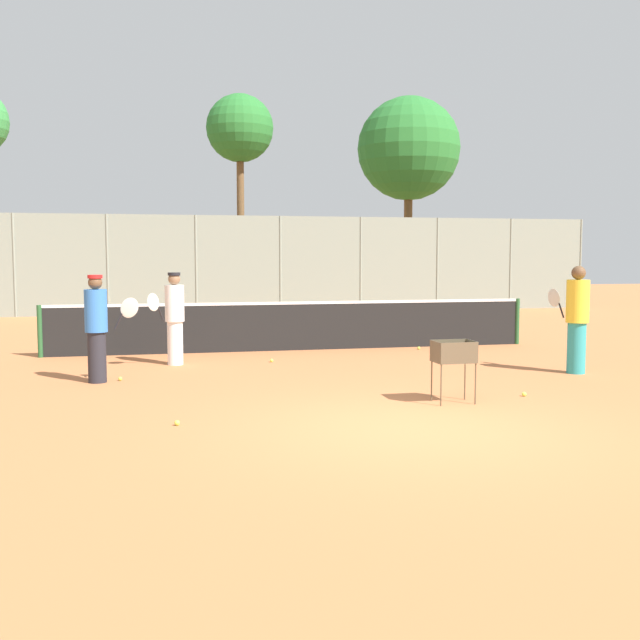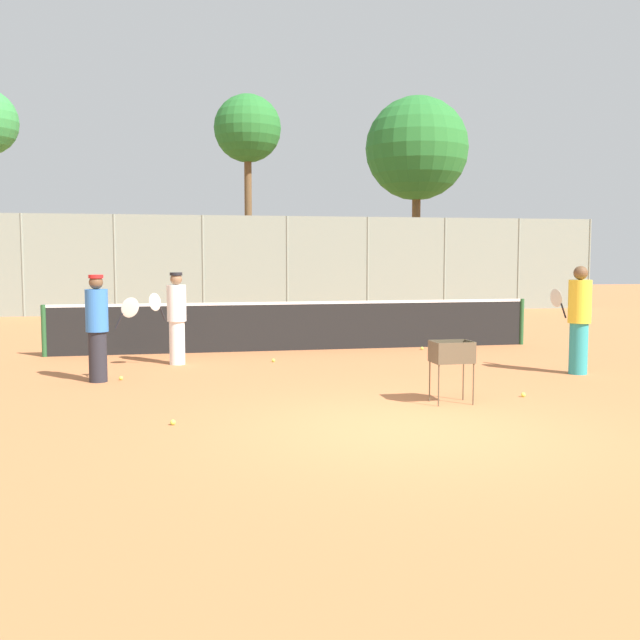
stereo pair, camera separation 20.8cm
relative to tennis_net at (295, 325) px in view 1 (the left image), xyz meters
The scene contains 17 objects.
ground_plane 7.65m from the tennis_net, 90.00° to the right, with size 80.00×80.00×0.00m, color #C67242.
tennis_net is the anchor object (origin of this frame).
back_fence 10.89m from the tennis_net, 90.00° to the left, with size 27.29×0.08×3.50m.
tree_2 18.52m from the tennis_net, 62.69° to the left, with size 4.48×4.48×8.97m.
tree_3 16.13m from the tennis_net, 87.92° to the left, with size 2.72×2.72×8.57m.
player_white_outfit 6.00m from the tennis_net, 44.97° to the right, with size 0.41×0.94×1.89m.
player_red_cap 3.13m from the tennis_net, 148.26° to the right, with size 0.73×0.70×1.75m.
player_yellow_shirt 5.20m from the tennis_net, 139.29° to the right, with size 0.91×0.36×1.76m.
ball_cart 6.34m from the tennis_net, 80.21° to the right, with size 0.56×0.41×0.88m.
tennis_ball_0 2.78m from the tennis_net, ahead, with size 0.07×0.07×0.07m, color #D1E54C.
tennis_ball_1 7.40m from the tennis_net, 112.08° to the right, with size 0.07×0.07×0.07m, color #D1E54C.
tennis_ball_2 3.34m from the tennis_net, 38.05° to the right, with size 0.07×0.07×0.07m, color #D1E54C.
tennis_ball_3 4.90m from the tennis_net, 137.50° to the right, with size 0.07×0.07×0.07m, color #D1E54C.
tennis_ball_4 1.95m from the tennis_net, 115.12° to the right, with size 0.07×0.07×0.07m, color #D1E54C.
tennis_ball_5 4.37m from the tennis_net, 157.29° to the right, with size 0.07×0.07×0.07m, color #D1E54C.
tennis_ball_6 6.47m from the tennis_net, 69.20° to the right, with size 0.07×0.07×0.07m, color #D1E54C.
tennis_ball_7 3.67m from the tennis_net, ahead, with size 0.07×0.07×0.07m, color #D1E54C.
Camera 1 is at (-3.04, -8.37, 2.08)m, focal length 42.00 mm.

